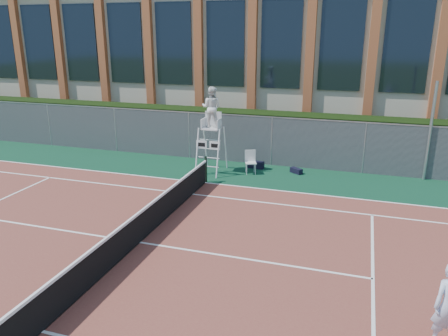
% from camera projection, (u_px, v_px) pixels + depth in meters
% --- Properties ---
extents(ground, '(120.00, 120.00, 0.00)m').
position_uv_depth(ground, '(140.00, 243.00, 12.58)').
color(ground, '#233814').
extents(apron, '(36.00, 20.00, 0.01)m').
position_uv_depth(apron, '(155.00, 229.00, 13.49)').
color(apron, '#0D3A27').
rests_on(apron, ground).
extents(tennis_court, '(23.77, 10.97, 0.02)m').
position_uv_depth(tennis_court, '(140.00, 243.00, 12.57)').
color(tennis_court, brown).
rests_on(tennis_court, apron).
extents(tennis_net, '(0.10, 11.30, 1.10)m').
position_uv_depth(tennis_net, '(139.00, 226.00, 12.42)').
color(tennis_net, black).
rests_on(tennis_net, ground).
extents(fence, '(40.00, 0.06, 2.20)m').
position_uv_depth(fence, '(229.00, 139.00, 20.25)').
color(fence, '#595E60').
rests_on(fence, ground).
extents(hedge, '(40.00, 1.40, 2.20)m').
position_uv_depth(hedge, '(236.00, 133.00, 21.35)').
color(hedge, black).
rests_on(hedge, ground).
extents(building, '(45.00, 10.60, 8.22)m').
position_uv_depth(building, '(272.00, 60.00, 27.67)').
color(building, '#BCB69C').
rests_on(building, ground).
extents(steel_pole, '(0.12, 0.12, 4.02)m').
position_uv_depth(steel_pole, '(430.00, 132.00, 17.44)').
color(steel_pole, '#9EA0A5').
rests_on(steel_pole, ground).
extents(umpire_chair, '(1.04, 1.60, 3.72)m').
position_uv_depth(umpire_chair, '(212.00, 110.00, 18.25)').
color(umpire_chair, white).
rests_on(umpire_chair, ground).
extents(plastic_chair, '(0.60, 0.60, 0.99)m').
position_uv_depth(plastic_chair, '(250.00, 160.00, 18.69)').
color(plastic_chair, silver).
rests_on(plastic_chair, apron).
extents(sports_bag_near, '(0.74, 0.36, 0.30)m').
position_uv_depth(sports_bag_near, '(256.00, 165.00, 19.49)').
color(sports_bag_near, black).
rests_on(sports_bag_near, apron).
extents(sports_bag_far, '(0.59, 0.51, 0.22)m').
position_uv_depth(sports_bag_far, '(296.00, 171.00, 18.79)').
color(sports_bag_far, black).
rests_on(sports_bag_far, apron).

